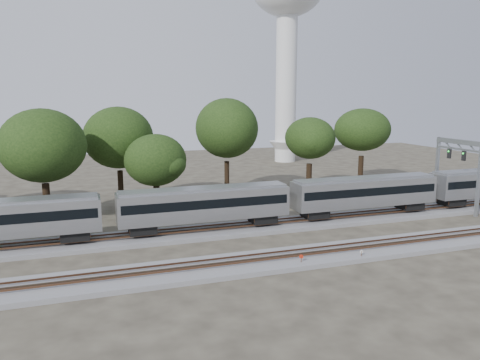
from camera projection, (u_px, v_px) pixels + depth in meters
The scene contains 15 objects.
ground at pixel (229, 251), 42.21m from camera, with size 160.00×160.00×0.00m, color #383328.
track_far at pixel (212, 231), 47.77m from camera, with size 160.00×5.00×0.73m.
track_near at pixel (244, 264), 38.45m from camera, with size 160.00×5.00×0.73m.
train at pixel (366, 191), 53.01m from camera, with size 127.52×3.11×4.58m.
switch_stand_red at pixel (301, 259), 38.29m from camera, with size 0.32×0.16×1.04m.
switch_stand_white at pixel (361, 254), 39.76m from camera, with size 0.30×0.06×0.95m.
switch_lever at pixel (332, 262), 39.18m from camera, with size 0.50×0.30×0.30m, color #512D19.
water_tower at pixel (287, 8), 95.62m from camera, with size 15.47×15.47×42.84m.
signal_gantry at pixel (458, 159), 56.51m from camera, with size 0.61×7.18×8.73m.
tree_2 at pixel (43, 146), 48.85m from camera, with size 8.88×8.88×12.51m.
tree_3 at pixel (119, 138), 57.18m from camera, with size 8.97×8.97×12.65m.
tree_4 at pixel (156, 160), 53.88m from camera, with size 6.68×6.68×9.41m.
tree_5 at pixel (227, 128), 62.28m from camera, with size 9.80×9.80×13.82m.
tree_6 at pixel (310, 138), 66.29m from camera, with size 8.12×8.12×11.45m.
tree_7 at pixel (362, 130), 71.70m from camera, with size 8.92×8.92×12.58m.
Camera 1 is at (-12.14, -38.56, 13.79)m, focal length 35.00 mm.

